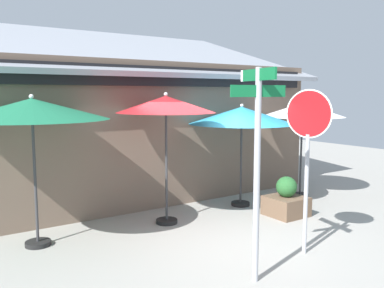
{
  "coord_description": "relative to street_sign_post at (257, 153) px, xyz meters",
  "views": [
    {
      "loc": [
        -4.73,
        -5.96,
        2.65
      ],
      "look_at": [
        0.1,
        1.2,
        1.6
      ],
      "focal_mm": 38.51,
      "sensor_mm": 36.0,
      "label": 1
    }
  ],
  "objects": [
    {
      "name": "sidewalk_planter",
      "position": [
        2.75,
        1.99,
        -1.51
      ],
      "size": [
        0.78,
        0.78,
        0.87
      ],
      "color": "brown",
      "rests_on": "ground"
    },
    {
      "name": "patio_umbrella_ivory_far_right",
      "position": [
        4.3,
        2.96,
        0.39
      ],
      "size": [
        2.11,
        2.11,
        2.5
      ],
      "color": "black",
      "rests_on": "ground"
    },
    {
      "name": "stop_sign",
      "position": [
        1.39,
        0.31,
        0.08
      ],
      "size": [
        0.23,
        0.77,
        2.73
      ],
      "color": "#A8AAB2",
      "rests_on": "ground"
    },
    {
      "name": "patio_umbrella_crimson_center",
      "position": [
        0.3,
        2.98,
        0.58
      ],
      "size": [
        2.01,
        2.01,
        2.69
      ],
      "color": "black",
      "rests_on": "ground"
    },
    {
      "name": "ground_plane",
      "position": [
        0.86,
        1.82,
        -1.89
      ],
      "size": [
        28.0,
        28.0,
        0.1
      ],
      "primitive_type": "cube",
      "color": "#9E9B93"
    },
    {
      "name": "patio_umbrella_forest_green_left",
      "position": [
        -2.22,
        3.15,
        0.54
      ],
      "size": [
        2.6,
        2.6,
        2.65
      ],
      "color": "black",
      "rests_on": "ground"
    },
    {
      "name": "patio_umbrella_teal_right",
      "position": [
        2.46,
        3.17,
        0.3
      ],
      "size": [
        2.49,
        2.49,
        2.43
      ],
      "color": "black",
      "rests_on": "ground"
    },
    {
      "name": "cafe_building",
      "position": [
        1.19,
        6.59,
        -0.05
      ],
      "size": [
        9.02,
        5.63,
        4.72
      ],
      "color": "#705B4C",
      "rests_on": "ground"
    },
    {
      "name": "street_sign_post",
      "position": [
        0.0,
        0.0,
        0.0
      ],
      "size": [
        0.82,
        0.88,
        3.01
      ],
      "color": "#A8AAB2",
      "rests_on": "ground"
    }
  ]
}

